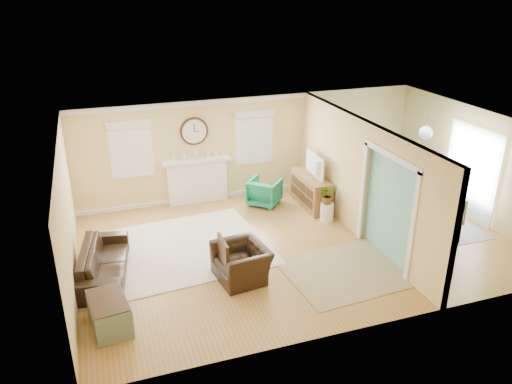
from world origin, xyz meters
The scene contains 29 objects.
floor centered at (0.00, 0.00, 0.00)m, with size 9.00×9.00×0.00m, color #A97026.
wall_back centered at (0.00, 3.00, 1.30)m, with size 9.00×0.02×2.60m, color #EAC374.
wall_front centered at (0.00, -3.00, 1.30)m, with size 9.00×0.02×2.60m, color #EAC374.
wall_left centered at (-4.50, 0.00, 1.30)m, with size 0.02×6.00×2.60m, color #EAC374.
wall_right centered at (4.50, 0.00, 1.30)m, with size 0.02×6.00×2.60m, color #EAC374.
ceiling centered at (0.00, 0.00, 2.60)m, with size 9.00×6.00×0.02m, color white.
partition centered at (1.51, 0.28, 1.36)m, with size 0.17×6.00×2.60m.
fireplace centered at (-1.50, 2.88, 0.60)m, with size 1.70×0.30×1.17m.
wall_clock centered at (-1.50, 2.97, 1.85)m, with size 0.70×0.07×0.70m.
window_left centered at (-3.05, 2.95, 1.66)m, with size 1.05×0.13×1.42m.
window_right centered at (0.05, 2.95, 1.66)m, with size 1.05×0.13×1.42m.
french_doors centered at (4.45, 0.00, 1.10)m, with size 0.06×1.70×2.20m.
pendant centered at (3.00, 0.00, 2.20)m, with size 0.30×0.30×0.55m.
rug_cream centered at (-2.31, 0.56, 0.01)m, with size 3.36×2.91×0.02m, color beige.
rug_jute centered at (0.51, -1.38, 0.01)m, with size 2.34×1.92×0.01m, color tan.
rug_grey centered at (3.16, 0.17, 0.01)m, with size 2.25×2.81×0.01m, color gray.
sofa centered at (-3.97, 0.02, 0.30)m, with size 2.07×0.81×0.61m, color black.
eames_chair centered at (-1.51, -0.92, 0.33)m, with size 1.03×0.90×0.67m, color black.
green_chair centered at (0.06, 2.16, 0.34)m, with size 0.73×0.75×0.68m, color #1C6B40.
trunk centered at (-3.98, -1.64, 0.27)m, with size 0.69×1.00×0.54m.
credenza centered at (1.14, 1.72, 0.40)m, with size 0.50×1.48×0.80m.
tv centered at (1.12, 1.72, 1.08)m, with size 0.97×0.13×0.56m, color black.
garden_stool centered at (1.12, 0.77, 0.23)m, with size 0.31×0.31×0.46m, color white.
potted_plant centered at (1.12, 0.77, 0.68)m, with size 0.41×0.35×0.45m, color #337F33.
dining_table centered at (3.16, 0.17, 0.29)m, with size 1.68×0.93×0.59m, color #402917.
dining_chair_n centered at (3.07, 1.23, 0.56)m, with size 0.51×0.51×0.95m.
dining_chair_s centered at (3.17, -0.96, 0.60)m, with size 0.46×0.46×1.02m.
dining_chair_w centered at (2.46, 0.09, 0.58)m, with size 0.52×0.52×0.98m.
dining_chair_e centered at (3.85, 0.22, 0.57)m, with size 0.53×0.53×0.97m.
Camera 1 is at (-3.88, -8.74, 5.25)m, focal length 35.00 mm.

